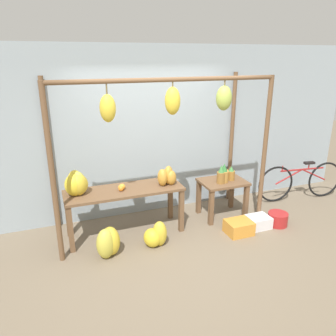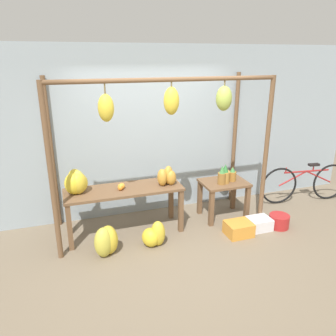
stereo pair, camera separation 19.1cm
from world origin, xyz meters
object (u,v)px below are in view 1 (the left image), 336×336
(banana_pile_on_table, at_px, (77,184))
(blue_bucket, at_px, (278,219))
(papaya_pile, at_px, (167,177))
(fruit_crate_purple, at_px, (258,222))
(banana_pile_ground_left, at_px, (108,243))
(parked_bicycle, at_px, (301,181))
(orange_pile, at_px, (122,187))
(pineapple_cluster, at_px, (224,175))
(banana_pile_ground_right, at_px, (156,236))
(fruit_crate_white, at_px, (239,227))

(banana_pile_on_table, height_order, blue_bucket, banana_pile_on_table)
(papaya_pile, height_order, fruit_crate_purple, papaya_pile)
(banana_pile_on_table, bearing_deg, papaya_pile, -3.47)
(banana_pile_on_table, height_order, banana_pile_ground_left, banana_pile_on_table)
(banana_pile_on_table, distance_m, papaya_pile, 1.33)
(parked_bicycle, distance_m, papaya_pile, 2.81)
(blue_bucket, bearing_deg, banana_pile_ground_left, 177.97)
(orange_pile, bearing_deg, banana_pile_ground_left, -123.28)
(banana_pile_on_table, bearing_deg, pineapple_cluster, -1.67)
(pineapple_cluster, bearing_deg, papaya_pile, -179.29)
(banana_pile_on_table, relative_size, blue_bucket, 1.30)
(banana_pile_ground_left, bearing_deg, banana_pile_on_table, 117.55)
(pineapple_cluster, xyz_separation_m, banana_pile_ground_right, (-1.36, -0.48, -0.60))
(banana_pile_ground_left, height_order, fruit_crate_purple, banana_pile_ground_left)
(fruit_crate_white, xyz_separation_m, blue_bucket, (0.74, 0.01, 0.00))
(blue_bucket, xyz_separation_m, fruit_crate_purple, (-0.34, 0.05, -0.01))
(orange_pile, xyz_separation_m, banana_pile_ground_right, (0.36, -0.50, -0.61))
(orange_pile, bearing_deg, blue_bucket, -14.15)
(banana_pile_on_table, distance_m, banana_pile_ground_right, 1.34)
(orange_pile, bearing_deg, pineapple_cluster, -0.67)
(blue_bucket, distance_m, parked_bicycle, 1.29)
(fruit_crate_white, bearing_deg, orange_pile, 159.67)
(banana_pile_ground_right, height_order, papaya_pile, papaya_pile)
(banana_pile_on_table, bearing_deg, banana_pile_ground_right, -29.35)
(papaya_pile, bearing_deg, parked_bicycle, 2.72)
(banana_pile_on_table, distance_m, blue_bucket, 3.20)
(blue_bucket, bearing_deg, pineapple_cluster, 139.81)
(orange_pile, distance_m, blue_bucket, 2.57)
(banana_pile_ground_right, height_order, fruit_crate_purple, banana_pile_ground_right)
(banana_pile_on_table, distance_m, banana_pile_ground_left, 0.94)
(blue_bucket, distance_m, fruit_crate_purple, 0.34)
(parked_bicycle, height_order, papaya_pile, papaya_pile)
(banana_pile_on_table, height_order, fruit_crate_purple, banana_pile_on_table)
(parked_bicycle, bearing_deg, pineapple_cluster, -176.11)
(banana_pile_ground_left, distance_m, fruit_crate_purple, 2.41)
(orange_pile, height_order, fruit_crate_white, orange_pile)
(pineapple_cluster, height_order, fruit_crate_purple, pineapple_cluster)
(parked_bicycle, bearing_deg, papaya_pile, -177.28)
(banana_pile_ground_left, relative_size, banana_pile_ground_right, 1.07)
(fruit_crate_white, height_order, papaya_pile, papaya_pile)
(parked_bicycle, bearing_deg, banana_pile_ground_left, -170.89)
(fruit_crate_white, xyz_separation_m, papaya_pile, (-0.97, 0.59, 0.76))
(orange_pile, distance_m, papaya_pile, 0.71)
(banana_pile_ground_left, relative_size, papaya_pile, 1.40)
(fruit_crate_white, bearing_deg, banana_pile_ground_left, 176.89)
(banana_pile_ground_left, relative_size, parked_bicycle, 0.25)
(banana_pile_ground_right, distance_m, papaya_pile, 0.91)
(blue_bucket, relative_size, fruit_crate_purple, 0.90)
(pineapple_cluster, distance_m, fruit_crate_white, 0.89)
(orange_pile, relative_size, papaya_pile, 0.49)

